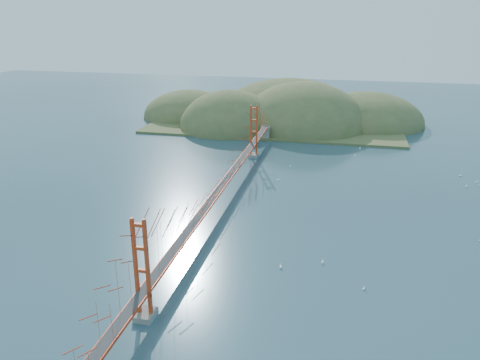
# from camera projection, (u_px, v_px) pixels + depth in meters

# --- Properties ---
(ground) EXTENTS (320.00, 320.00, 0.00)m
(ground) POSITION_uv_depth(u_px,v_px,m) (219.00, 209.00, 77.73)
(ground) COLOR #2C4B59
(ground) RESTS_ON ground
(bridge) EXTENTS (2.20, 94.40, 12.00)m
(bridge) POSITION_uv_depth(u_px,v_px,m) (218.00, 169.00, 75.50)
(bridge) COLOR gray
(bridge) RESTS_ON ground
(far_headlands) EXTENTS (84.00, 58.00, 25.00)m
(far_headlands) POSITION_uv_depth(u_px,v_px,m) (286.00, 120.00, 140.08)
(far_headlands) COLOR olive
(far_headlands) RESTS_ON ground
(sailboat_12) EXTENTS (0.49, 0.42, 0.56)m
(sailboat_12) POSITION_uv_depth(u_px,v_px,m) (290.00, 166.00, 98.69)
(sailboat_12) COLOR white
(sailboat_12) RESTS_ON ground
(sailboat_7) EXTENTS (0.53, 0.47, 0.60)m
(sailboat_7) POSITION_uv_depth(u_px,v_px,m) (355.00, 155.00, 105.79)
(sailboat_7) COLOR white
(sailboat_7) RESTS_ON ground
(sailboat_4) EXTENTS (0.68, 0.68, 0.71)m
(sailboat_4) POSITION_uv_depth(u_px,v_px,m) (466.00, 186.00, 87.40)
(sailboat_4) COLOR white
(sailboat_4) RESTS_ON ground
(sailboat_8) EXTENTS (0.67, 0.67, 0.74)m
(sailboat_8) POSITION_uv_depth(u_px,v_px,m) (460.00, 176.00, 92.89)
(sailboat_8) COLOR white
(sailboat_8) RESTS_ON ground
(sailboat_15) EXTENTS (0.63, 0.63, 0.69)m
(sailboat_15) POSITION_uv_depth(u_px,v_px,m) (360.00, 148.00, 111.32)
(sailboat_15) COLOR white
(sailboat_15) RESTS_ON ground
(sailboat_3) EXTENTS (0.64, 0.53, 0.74)m
(sailboat_3) POSITION_uv_depth(u_px,v_px,m) (278.00, 180.00, 90.68)
(sailboat_3) COLOR white
(sailboat_3) RESTS_ON ground
(sailboat_14) EXTENTS (0.48, 0.59, 0.70)m
(sailboat_14) POSITION_uv_depth(u_px,v_px,m) (322.00, 262.00, 61.09)
(sailboat_14) COLOR white
(sailboat_14) RESTS_ON ground
(sailboat_17) EXTENTS (0.61, 0.51, 0.71)m
(sailboat_17) POSITION_uv_depth(u_px,v_px,m) (477.00, 182.00, 89.48)
(sailboat_17) COLOR white
(sailboat_17) RESTS_ON ground
(sailboat_10) EXTENTS (0.54, 0.62, 0.71)m
(sailboat_10) POSITION_uv_depth(u_px,v_px,m) (281.00, 266.00, 60.02)
(sailboat_10) COLOR white
(sailboat_10) RESTS_ON ground
(sailboat_0) EXTENTS (0.54, 0.54, 0.60)m
(sailboat_0) POSITION_uv_depth(u_px,v_px,m) (364.00, 288.00, 55.31)
(sailboat_0) COLOR white
(sailboat_0) RESTS_ON ground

